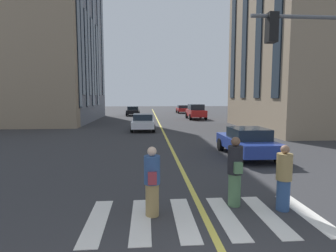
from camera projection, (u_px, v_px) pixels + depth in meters
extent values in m
cube|color=#D8C64C|center=(163.00, 131.00, 23.18)|extent=(80.00, 0.16, 0.01)
cube|color=silver|center=(307.00, 214.00, 6.69)|extent=(2.40, 0.45, 0.01)
cube|color=silver|center=(267.00, 215.00, 6.61)|extent=(2.40, 0.45, 0.01)
cube|color=silver|center=(226.00, 217.00, 6.54)|extent=(2.40, 0.45, 0.01)
cube|color=silver|center=(184.00, 218.00, 6.46)|extent=(2.40, 0.45, 0.01)
cube|color=silver|center=(141.00, 219.00, 6.38)|extent=(2.40, 0.45, 0.01)
cube|color=silver|center=(97.00, 221.00, 6.30)|extent=(2.40, 0.45, 0.01)
cube|color=#B21E1E|center=(196.00, 113.00, 35.05)|extent=(4.70, 1.95, 0.80)
cube|color=#19232D|center=(196.00, 107.00, 34.97)|extent=(2.58, 1.72, 0.70)
cylinder|color=black|center=(187.00, 115.00, 36.55)|extent=(0.76, 0.27, 0.76)
cylinder|color=black|center=(201.00, 115.00, 36.70)|extent=(0.76, 0.27, 0.76)
cylinder|color=black|center=(190.00, 117.00, 33.48)|extent=(0.76, 0.27, 0.76)
cylinder|color=black|center=(206.00, 117.00, 33.62)|extent=(0.76, 0.27, 0.76)
cube|color=navy|center=(247.00, 144.00, 13.19)|extent=(4.40, 1.80, 0.55)
cube|color=#19232D|center=(249.00, 133.00, 12.91)|extent=(1.85, 1.58, 0.50)
cylinder|color=black|center=(221.00, 144.00, 14.59)|extent=(0.64, 0.22, 0.64)
cylinder|color=black|center=(252.00, 144.00, 14.72)|extent=(0.64, 0.22, 0.64)
cylinder|color=black|center=(239.00, 156.00, 11.71)|extent=(0.64, 0.22, 0.64)
cylinder|color=black|center=(278.00, 155.00, 11.84)|extent=(0.64, 0.22, 0.64)
cube|color=black|center=(133.00, 112.00, 41.82)|extent=(4.40, 1.80, 0.55)
cube|color=#19232D|center=(133.00, 108.00, 41.99)|extent=(1.85, 1.58, 0.50)
cylinder|color=black|center=(138.00, 114.00, 40.48)|extent=(0.64, 0.22, 0.64)
cylinder|color=black|center=(127.00, 114.00, 40.35)|extent=(0.64, 0.22, 0.64)
cylinder|color=black|center=(139.00, 113.00, 43.36)|extent=(0.64, 0.22, 0.64)
cylinder|color=black|center=(128.00, 113.00, 43.22)|extent=(0.64, 0.22, 0.64)
cube|color=#B21E1E|center=(182.00, 110.00, 48.06)|extent=(4.40, 1.80, 0.55)
cube|color=#19232D|center=(183.00, 107.00, 47.79)|extent=(1.85, 1.58, 0.50)
cylinder|color=black|center=(177.00, 111.00, 49.46)|extent=(0.64, 0.22, 0.64)
cylinder|color=black|center=(186.00, 111.00, 49.60)|extent=(0.64, 0.22, 0.64)
cylinder|color=black|center=(178.00, 112.00, 46.58)|extent=(0.64, 0.22, 0.64)
cylinder|color=black|center=(189.00, 112.00, 46.72)|extent=(0.64, 0.22, 0.64)
cube|color=silver|center=(143.00, 123.00, 23.33)|extent=(4.40, 1.80, 0.55)
cube|color=#19232D|center=(143.00, 117.00, 23.49)|extent=(1.85, 1.58, 0.50)
cylinder|color=black|center=(154.00, 128.00, 21.98)|extent=(0.64, 0.22, 0.64)
cylinder|color=black|center=(132.00, 129.00, 21.85)|extent=(0.64, 0.22, 0.64)
cylinder|color=black|center=(153.00, 125.00, 24.86)|extent=(0.64, 0.22, 0.64)
cylinder|color=black|center=(133.00, 125.00, 24.73)|extent=(0.64, 0.22, 0.64)
cylinder|color=#997F4C|center=(152.00, 200.00, 6.57)|extent=(0.32, 0.32, 0.78)
cylinder|color=#2D4C7F|center=(152.00, 170.00, 6.49)|extent=(0.38, 0.38, 0.67)
sphere|color=beige|center=(152.00, 151.00, 6.44)|extent=(0.22, 0.22, 0.22)
cube|color=maroon|center=(152.00, 178.00, 6.26)|extent=(0.12, 0.20, 0.28)
cylinder|color=#4C724C|center=(234.00, 190.00, 7.17)|extent=(0.32, 0.32, 0.85)
cylinder|color=black|center=(235.00, 160.00, 7.09)|extent=(0.38, 0.38, 0.72)
sphere|color=brown|center=(236.00, 142.00, 7.04)|extent=(0.23, 0.23, 0.23)
cube|color=#4C724C|center=(238.00, 168.00, 6.86)|extent=(0.12, 0.20, 0.28)
cylinder|color=#2D4C7F|center=(283.00, 195.00, 6.89)|extent=(0.32, 0.32, 0.77)
cylinder|color=#997F4C|center=(284.00, 167.00, 6.81)|extent=(0.38, 0.38, 0.66)
sphere|color=#8C664C|center=(285.00, 149.00, 6.77)|extent=(0.21, 0.21, 0.21)
cylinder|color=#595B60|center=(321.00, 17.00, 8.68)|extent=(0.12, 4.50, 0.12)
cube|color=black|center=(272.00, 28.00, 8.59)|extent=(0.36, 0.30, 0.90)
sphere|color=red|center=(272.00, 18.00, 8.56)|extent=(0.18, 0.18, 0.18)
sphere|color=gold|center=(272.00, 28.00, 8.59)|extent=(0.18, 0.18, 0.18)
sphere|color=green|center=(271.00, 38.00, 8.62)|extent=(0.18, 0.18, 0.18)
cube|color=gray|center=(29.00, 63.00, 29.56)|extent=(12.57, 12.59, 12.88)
cube|color=#19232D|center=(79.00, 54.00, 25.35)|extent=(1.10, 0.10, 9.79)
cube|color=#19232D|center=(87.00, 59.00, 28.47)|extent=(1.10, 0.10, 9.79)
cube|color=#19232D|center=(92.00, 63.00, 31.58)|extent=(1.10, 0.10, 9.79)
cube|color=#19232D|center=(97.00, 66.00, 34.70)|extent=(1.10, 0.10, 9.79)
cube|color=gray|center=(309.00, 15.00, 23.37)|extent=(12.77, 9.79, 19.41)
cube|color=#19232D|center=(260.00, 2.00, 21.36)|extent=(1.10, 0.10, 14.75)
cube|color=#19232D|center=(245.00, 14.00, 24.52)|extent=(1.10, 0.10, 14.75)
cube|color=#19232D|center=(234.00, 24.00, 27.69)|extent=(1.10, 0.10, 14.75)
cube|color=slate|center=(41.00, 28.00, 32.12)|extent=(15.67, 11.97, 21.53)
cube|color=#19232D|center=(81.00, 8.00, 26.32)|extent=(1.10, 0.10, 16.36)
cube|color=#19232D|center=(88.00, 18.00, 29.43)|extent=(1.10, 0.10, 16.36)
cube|color=#19232D|center=(94.00, 25.00, 32.54)|extent=(1.10, 0.10, 16.36)
cube|color=#19232D|center=(98.00, 31.00, 35.65)|extent=(1.10, 0.10, 16.36)
cube|color=#19232D|center=(102.00, 37.00, 38.75)|extent=(1.10, 0.10, 16.36)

